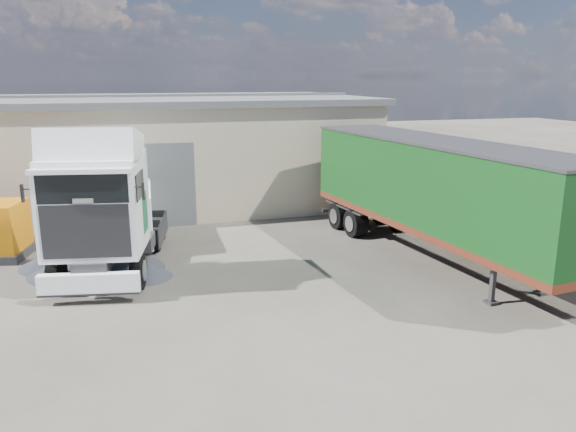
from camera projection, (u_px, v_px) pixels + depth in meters
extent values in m
plane|color=#292721|center=(248.00, 314.00, 15.30)|extent=(120.00, 120.00, 0.00)
cube|color=beige|center=(57.00, 155.00, 27.85)|extent=(30.00, 12.00, 5.00)
cube|color=#515456|center=(52.00, 101.00, 27.21)|extent=(30.60, 12.60, 0.30)
cube|color=#515456|center=(148.00, 187.00, 23.56)|extent=(4.00, 0.08, 3.60)
cube|color=#515456|center=(51.00, 97.00, 27.16)|extent=(30.60, 0.40, 0.15)
cube|color=brown|center=(480.00, 199.00, 23.81)|extent=(0.35, 26.00, 2.50)
cylinder|color=black|center=(97.00, 272.00, 16.88)|extent=(2.89, 1.67, 1.17)
cylinder|color=black|center=(121.00, 237.00, 20.61)|extent=(2.95, 1.68, 1.17)
cylinder|color=black|center=(128.00, 226.00, 22.10)|extent=(2.95, 1.68, 1.17)
cube|color=#2D2D30|center=(114.00, 235.00, 19.34)|extent=(2.37, 7.35, 0.33)
cube|color=white|center=(89.00, 284.00, 15.86)|extent=(2.82, 0.81, 0.61)
cube|color=white|center=(95.00, 207.00, 16.79)|extent=(3.20, 3.02, 2.71)
cube|color=black|center=(86.00, 232.00, 15.66)|extent=(2.40, 0.53, 1.55)
cube|color=black|center=(82.00, 189.00, 15.39)|extent=(2.45, 0.53, 0.83)
cube|color=white|center=(92.00, 148.00, 16.58)|extent=(3.10, 2.63, 1.36)
cube|color=#0B512F|center=(53.00, 214.00, 17.15)|extent=(0.17, 0.82, 1.22)
cube|color=#0B512F|center=(145.00, 212.00, 17.42)|extent=(0.17, 0.82, 1.22)
cylinder|color=#2D2D30|center=(121.00, 218.00, 20.67)|extent=(1.42, 1.42, 0.13)
cube|color=#2D2D30|center=(493.00, 285.00, 15.88)|extent=(0.35, 0.35, 1.16)
cube|color=#2D2D30|center=(543.00, 276.00, 16.59)|extent=(0.35, 0.35, 1.16)
cylinder|color=black|center=(370.00, 217.00, 23.63)|extent=(2.79, 1.39, 1.12)
cube|color=#2D2D30|center=(433.00, 233.00, 19.72)|extent=(2.17, 12.66, 0.37)
cube|color=#582614|center=(434.00, 224.00, 19.64)|extent=(3.95, 12.84, 0.25)
cube|color=black|center=(437.00, 182.00, 19.28)|extent=(3.95, 12.84, 2.74)
cube|color=#2D2D30|center=(439.00, 141.00, 18.94)|extent=(4.02, 12.91, 0.08)
cylinder|color=black|center=(123.00, 244.00, 20.48)|extent=(2.23, 0.86, 0.75)
cylinder|color=black|center=(126.00, 219.00, 23.92)|extent=(2.23, 0.86, 0.75)
cube|color=white|center=(123.00, 210.00, 22.00)|extent=(2.43, 5.35, 1.94)
cube|color=white|center=(121.00, 226.00, 19.97)|extent=(2.16, 1.13, 1.26)
cube|color=black|center=(120.00, 207.00, 20.03)|extent=(2.00, 0.19, 0.68)
cone|color=black|center=(97.00, 258.00, 18.60)|extent=(4.87, 4.87, 0.92)
cone|color=black|center=(147.00, 270.00, 18.07)|extent=(1.83, 1.83, 0.46)
cone|color=black|center=(49.00, 259.00, 19.04)|extent=(2.23, 2.23, 0.55)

